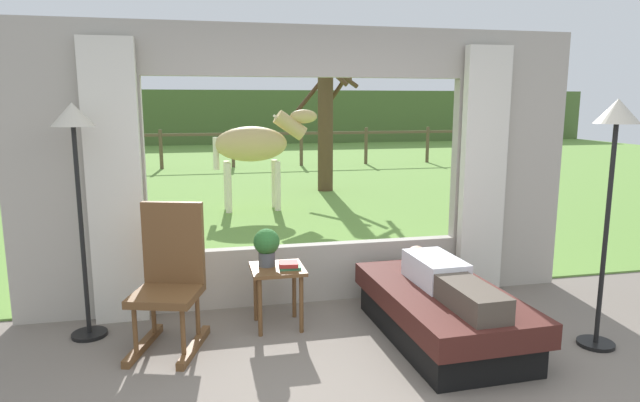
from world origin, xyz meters
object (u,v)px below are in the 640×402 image
at_px(side_table, 278,278).
at_px(book_stack, 289,265).
at_px(recliner_sofa, 442,313).
at_px(horse, 256,145).
at_px(floor_lamp_right, 614,149).
at_px(rocking_chair, 170,278).
at_px(floor_lamp_left, 75,150).
at_px(reclining_person, 446,278).
at_px(pasture_tree, 326,119).
at_px(potted_plant, 267,245).

xyz_separation_m(side_table, book_stack, (0.09, -0.06, 0.12)).
relative_size(recliner_sofa, book_stack, 9.27).
xyz_separation_m(recliner_sofa, horse, (-0.87, 5.62, 0.94)).
distance_m(book_stack, horse, 5.19).
distance_m(floor_lamp_right, horse, 6.34).
distance_m(rocking_chair, side_table, 0.88).
xyz_separation_m(book_stack, floor_lamp_left, (-1.62, 0.20, 0.97)).
bearing_deg(book_stack, side_table, 146.34).
bearing_deg(rocking_chair, side_table, 28.22).
relative_size(side_table, book_stack, 2.79).
height_order(book_stack, floor_lamp_right, floor_lamp_right).
distance_m(reclining_person, pasture_tree, 7.57).
xyz_separation_m(side_table, floor_lamp_right, (2.38, -0.92, 1.11)).
height_order(recliner_sofa, horse, horse).
distance_m(rocking_chair, horse, 5.43).
distance_m(side_table, floor_lamp_right, 2.78).
bearing_deg(reclining_person, book_stack, 153.62).
bearing_deg(rocking_chair, floor_lamp_left, 172.63).
distance_m(side_table, book_stack, 0.16).
distance_m(side_table, pasture_tree, 7.25).
height_order(rocking_chair, floor_lamp_right, floor_lamp_right).
height_order(floor_lamp_right, horse, floor_lamp_right).
bearing_deg(floor_lamp_right, rocking_chair, 166.97).
distance_m(floor_lamp_left, pasture_tree, 7.62).
height_order(reclining_person, rocking_chair, rocking_chair).
bearing_deg(horse, floor_lamp_right, 17.44).
relative_size(floor_lamp_left, horse, 1.04).
bearing_deg(horse, pasture_tree, 136.24).
relative_size(rocking_chair, horse, 0.62).
xyz_separation_m(recliner_sofa, potted_plant, (-1.32, 0.60, 0.48)).
bearing_deg(horse, floor_lamp_left, -22.09).
relative_size(recliner_sofa, side_table, 3.32).
bearing_deg(potted_plant, book_stack, -35.21).
xyz_separation_m(recliner_sofa, rocking_chair, (-2.10, 0.37, 0.33)).
distance_m(horse, pasture_tree, 2.47).
distance_m(potted_plant, floor_lamp_right, 2.77).
distance_m(side_table, potted_plant, 0.29).
distance_m(recliner_sofa, potted_plant, 1.53).
bearing_deg(horse, side_table, -5.23).
bearing_deg(floor_lamp_right, horse, 108.45).
xyz_separation_m(recliner_sofa, floor_lamp_right, (1.13, -0.38, 1.32)).
height_order(recliner_sofa, side_table, side_table).
bearing_deg(reclining_person, floor_lamp_left, 163.59).
height_order(floor_lamp_left, floor_lamp_right, floor_lamp_right).
relative_size(reclining_person, horse, 0.79).
height_order(book_stack, pasture_tree, pasture_tree).
relative_size(potted_plant, horse, 0.18).
bearing_deg(floor_lamp_left, side_table, -5.10).
height_order(reclining_person, potted_plant, potted_plant).
relative_size(recliner_sofa, floor_lamp_left, 0.92).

